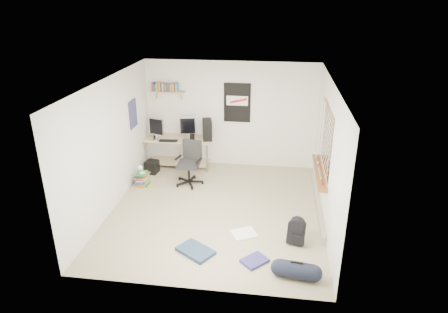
# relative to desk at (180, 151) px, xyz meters

# --- Properties ---
(floor) EXTENTS (4.00, 4.50, 0.01)m
(floor) POSITION_rel_desk_xyz_m (1.21, -2.00, -0.37)
(floor) COLOR gray
(floor) RESTS_ON ground
(ceiling) EXTENTS (4.00, 4.50, 0.01)m
(ceiling) POSITION_rel_desk_xyz_m (1.21, -2.00, 2.14)
(ceiling) COLOR white
(ceiling) RESTS_ON ground
(back_wall) EXTENTS (4.00, 0.01, 2.50)m
(back_wall) POSITION_rel_desk_xyz_m (1.21, 0.25, 0.89)
(back_wall) COLOR silver
(back_wall) RESTS_ON ground
(left_wall) EXTENTS (0.01, 4.50, 2.50)m
(left_wall) POSITION_rel_desk_xyz_m (-0.80, -2.00, 0.89)
(left_wall) COLOR silver
(left_wall) RESTS_ON ground
(right_wall) EXTENTS (0.01, 4.50, 2.50)m
(right_wall) POSITION_rel_desk_xyz_m (3.21, -2.00, 0.89)
(right_wall) COLOR silver
(right_wall) RESTS_ON ground
(desk) EXTENTS (1.67, 0.95, 0.72)m
(desk) POSITION_rel_desk_xyz_m (0.00, 0.00, 0.00)
(desk) COLOR tan
(desk) RESTS_ON floor
(monitor_left) EXTENTS (0.39, 0.20, 0.42)m
(monitor_left) POSITION_rel_desk_xyz_m (-0.47, -0.25, 0.56)
(monitor_left) COLOR #B0AFB5
(monitor_left) RESTS_ON desk
(monitor_right) EXTENTS (0.39, 0.17, 0.42)m
(monitor_right) POSITION_rel_desk_xyz_m (0.26, -0.09, 0.56)
(monitor_right) COLOR #98979C
(monitor_right) RESTS_ON desk
(pc_tower) EXTENTS (0.30, 0.47, 0.45)m
(pc_tower) POSITION_rel_desk_xyz_m (0.69, 0.00, 0.58)
(pc_tower) COLOR black
(pc_tower) RESTS_ON desk
(keyboard) EXTENTS (0.44, 0.18, 0.02)m
(keyboard) POSITION_rel_desk_xyz_m (-0.18, -0.28, 0.36)
(keyboard) COLOR black
(keyboard) RESTS_ON desk
(speaker_left) EXTENTS (0.09, 0.09, 0.17)m
(speaker_left) POSITION_rel_desk_xyz_m (-0.54, -0.09, 0.44)
(speaker_left) COLOR black
(speaker_left) RESTS_ON desk
(speaker_right) EXTENTS (0.10, 0.10, 0.17)m
(speaker_right) POSITION_rel_desk_xyz_m (0.37, -0.21, 0.44)
(speaker_right) COLOR black
(speaker_right) RESTS_ON desk
(office_chair) EXTENTS (0.75, 0.75, 0.97)m
(office_chair) POSITION_rel_desk_xyz_m (0.44, -0.97, 0.12)
(office_chair) COLOR black
(office_chair) RESTS_ON floor
(wall_shelf) EXTENTS (0.80, 0.22, 0.24)m
(wall_shelf) POSITION_rel_desk_xyz_m (-0.24, 0.14, 1.42)
(wall_shelf) COLOR tan
(wall_shelf) RESTS_ON back_wall
(poster_back_wall) EXTENTS (0.62, 0.03, 0.92)m
(poster_back_wall) POSITION_rel_desk_xyz_m (1.36, 0.23, 1.19)
(poster_back_wall) COLOR black
(poster_back_wall) RESTS_ON back_wall
(poster_left_wall) EXTENTS (0.02, 0.42, 0.60)m
(poster_left_wall) POSITION_rel_desk_xyz_m (-0.78, -0.80, 1.14)
(poster_left_wall) COLOR navy
(poster_left_wall) RESTS_ON left_wall
(window) EXTENTS (0.10, 1.50, 1.26)m
(window) POSITION_rel_desk_xyz_m (3.16, -1.70, 1.08)
(window) COLOR brown
(window) RESTS_ON right_wall
(baseboard_heater) EXTENTS (0.08, 2.50, 0.18)m
(baseboard_heater) POSITION_rel_desk_xyz_m (3.16, -1.70, -0.28)
(baseboard_heater) COLOR #B7B2A8
(baseboard_heater) RESTS_ON floor
(backpack) EXTENTS (0.33, 0.29, 0.37)m
(backpack) POSITION_rel_desk_xyz_m (2.70, -2.93, -0.16)
(backpack) COLOR black
(backpack) RESTS_ON floor
(duffel_bag) EXTENTS (0.29, 0.29, 0.51)m
(duffel_bag) POSITION_rel_desk_xyz_m (2.68, -3.81, -0.22)
(duffel_bag) COLOR black
(duffel_bag) RESTS_ON floor
(tshirt) EXTENTS (0.52, 0.49, 0.04)m
(tshirt) POSITION_rel_desk_xyz_m (1.82, -2.79, -0.34)
(tshirt) COLOR white
(tshirt) RESTS_ON floor
(jeans_a) EXTENTS (0.69, 0.64, 0.06)m
(jeans_a) POSITION_rel_desk_xyz_m (1.08, -3.41, -0.33)
(jeans_a) COLOR #22344D
(jeans_a) RESTS_ON floor
(jeans_b) EXTENTS (0.48, 0.48, 0.05)m
(jeans_b) POSITION_rel_desk_xyz_m (2.05, -3.53, -0.34)
(jeans_b) COLOR navy
(jeans_b) RESTS_ON floor
(book_stack) EXTENTS (0.50, 0.42, 0.33)m
(book_stack) POSITION_rel_desk_xyz_m (-0.54, -1.20, -0.22)
(book_stack) COLOR brown
(book_stack) RESTS_ON floor
(desk_lamp) EXTENTS (0.18, 0.22, 0.19)m
(desk_lamp) POSITION_rel_desk_xyz_m (-0.52, -1.22, 0.02)
(desk_lamp) COLOR silver
(desk_lamp) RESTS_ON book_stack
(subwoofer) EXTENTS (0.31, 0.31, 0.31)m
(subwoofer) POSITION_rel_desk_xyz_m (-0.54, -0.51, -0.22)
(subwoofer) COLOR black
(subwoofer) RESTS_ON floor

